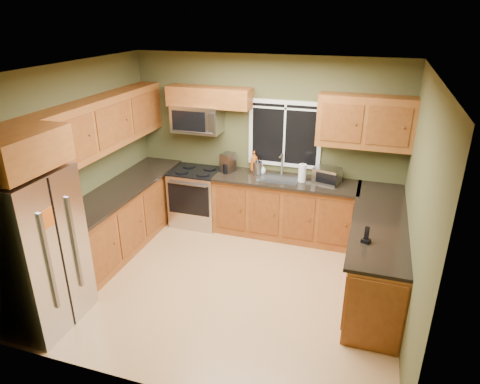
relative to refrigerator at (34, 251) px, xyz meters
The scene contains 28 objects.
floor 2.35m from the refrigerator, 36.78° to the left, with size 4.20×4.20×0.00m, color tan.
ceiling 2.82m from the refrigerator, 36.78° to the left, with size 4.20×4.20×0.00m, color white.
back_wall 3.58m from the refrigerator, 60.71° to the left, with size 4.20×4.20×0.00m, color #484726.
front_wall 1.86m from the refrigerator, 16.04° to the right, with size 4.20×4.20×0.00m, color #484726.
left_wall 1.42m from the refrigerator, 105.52° to the left, with size 3.60×3.60×0.00m, color #484726.
right_wall 4.08m from the refrigerator, 18.71° to the left, with size 3.60×3.60×0.00m, color #484726.
window 3.75m from the refrigerator, 56.52° to the left, with size 1.12×0.03×1.02m.
base_cabinets_left 1.83m from the refrigerator, 91.97° to the left, with size 0.60×2.65×0.90m, color brown.
countertop_left 1.78m from the refrigerator, 91.16° to the left, with size 0.65×2.65×0.04m, color black.
base_cabinets_back 3.56m from the refrigerator, 52.43° to the left, with size 2.17×0.60×0.90m, color brown.
countertop_back 3.51m from the refrigerator, 52.18° to the left, with size 2.17×0.65×0.04m, color black.
base_cabinets_peninsula 4.02m from the refrigerator, 27.50° to the left, with size 0.60×2.52×0.90m.
countertop_peninsula 3.97m from the refrigerator, 27.77° to the left, with size 0.65×2.50×0.04m, color black.
upper_cabinets_left 2.03m from the refrigerator, 96.30° to the left, with size 0.33×2.65×0.72m, color brown.
upper_cabinets_back_left 3.28m from the refrigerator, 73.15° to the left, with size 1.30×0.33×0.30m, color brown.
upper_cabinets_back_right 4.44m from the refrigerator, 42.62° to the left, with size 1.30×0.33×0.72m, color brown.
upper_cabinet_over_fridge 1.13m from the refrigerator, behind, with size 0.72×0.90×0.38m, color brown.
refrigerator is the anchor object (origin of this frame).
range 2.89m from the refrigerator, 76.03° to the left, with size 0.76×0.69×0.94m.
microwave 3.10m from the refrigerator, 76.66° to the left, with size 0.76×0.41×0.42m.
sink 3.46m from the refrigerator, 53.87° to the left, with size 0.60×0.42×0.36m.
toaster_oven 3.95m from the refrigerator, 45.97° to the left, with size 0.43×0.37×0.23m.
coffee_maker 3.08m from the refrigerator, 66.86° to the left, with size 0.23×0.27×0.30m.
kettle 3.31m from the refrigerator, 59.32° to the left, with size 0.15×0.15×0.25m.
paper_towel_roll 3.67m from the refrigerator, 49.30° to the left, with size 0.12×0.12×0.29m.
soap_bottle_a 3.40m from the refrigerator, 62.09° to the left, with size 0.12×0.12×0.32m, color #CE5713.
soap_bottle_c 3.38m from the refrigerator, 59.01° to the left, with size 0.13×0.13×0.17m, color white.
cordless_phone 3.59m from the refrigerator, 19.67° to the left, with size 0.11×0.11×0.19m.
Camera 1 is at (1.57, -4.40, 3.28)m, focal length 32.00 mm.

